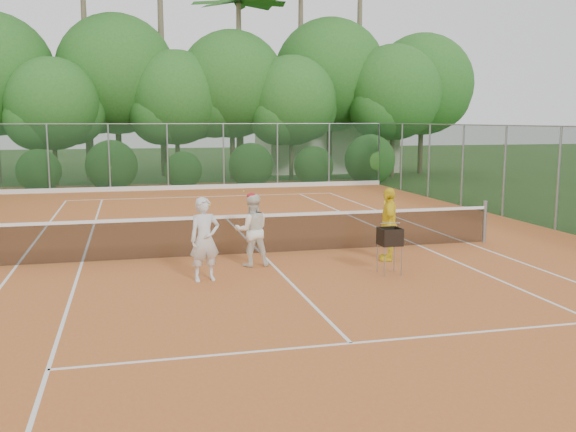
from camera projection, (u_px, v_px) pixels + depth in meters
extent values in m
plane|color=#254418|center=(261.00, 255.00, 15.35)|extent=(120.00, 120.00, 0.00)
cube|color=#B9612A|center=(261.00, 254.00, 15.34)|extent=(18.00, 36.00, 0.02)
cube|color=beige|center=(325.00, 147.00, 40.30)|extent=(8.00, 5.00, 3.00)
cylinder|color=gray|center=(485.00, 222.00, 16.67)|extent=(0.10, 0.10, 1.10)
cube|color=black|center=(261.00, 235.00, 15.27)|extent=(11.87, 0.03, 0.86)
cube|color=white|center=(261.00, 216.00, 15.20)|extent=(11.87, 0.04, 0.07)
imported|color=silver|center=(205.00, 239.00, 12.67)|extent=(0.67, 0.51, 1.67)
imported|color=white|center=(252.00, 230.00, 13.98)|extent=(0.78, 0.61, 1.59)
ellipsoid|color=#B1171D|center=(252.00, 196.00, 13.87)|extent=(0.22, 0.22, 0.14)
imported|color=yellow|center=(389.00, 224.00, 14.56)|extent=(0.73, 1.06, 1.66)
cylinder|color=gray|center=(384.00, 262.00, 13.07)|extent=(0.02, 0.02, 0.61)
cylinder|color=gray|center=(394.00, 257.00, 13.52)|extent=(0.02, 0.02, 0.61)
cube|color=black|center=(390.00, 237.00, 13.22)|extent=(0.42, 0.42, 0.36)
sphere|color=#D2DF33|center=(210.00, 205.00, 23.80)|extent=(0.07, 0.07, 0.07)
sphere|color=#D9E735|center=(244.00, 191.00, 28.58)|extent=(0.07, 0.07, 0.07)
sphere|color=#CCE435|center=(251.00, 204.00, 24.29)|extent=(0.07, 0.07, 0.07)
cube|color=white|center=(204.00, 197.00, 26.75)|extent=(11.03, 0.06, 0.01)
cube|color=white|center=(16.00, 266.00, 14.04)|extent=(0.06, 23.77, 0.01)
cube|color=white|center=(468.00, 243.00, 16.65)|extent=(0.06, 23.77, 0.01)
cube|color=white|center=(82.00, 263.00, 14.36)|extent=(0.06, 23.77, 0.01)
cube|color=white|center=(419.00, 246.00, 16.32)|extent=(0.06, 23.77, 0.01)
cube|color=white|center=(223.00, 215.00, 21.48)|extent=(8.23, 0.06, 0.01)
cube|color=white|center=(351.00, 343.00, 9.20)|extent=(8.23, 0.06, 0.01)
cube|color=white|center=(261.00, 254.00, 15.34)|extent=(0.06, 12.80, 0.01)
cube|color=#19381E|center=(196.00, 157.00, 29.52)|extent=(18.00, 0.02, 3.00)
cylinder|color=gray|center=(379.00, 154.00, 31.66)|extent=(0.07, 0.07, 3.00)
cylinder|color=gray|center=(379.00, 154.00, 31.66)|extent=(0.07, 0.07, 3.00)
cylinder|color=brown|center=(55.00, 153.00, 31.32)|extent=(0.22, 0.22, 3.20)
sphere|color=#275B1E|center=(52.00, 104.00, 30.96)|extent=(4.48, 4.48, 4.48)
cylinder|color=brown|center=(119.00, 138.00, 34.33)|extent=(0.31, 0.31, 4.50)
sphere|color=#275B1E|center=(116.00, 74.00, 33.84)|extent=(6.30, 6.30, 6.30)
cylinder|color=brown|center=(178.00, 148.00, 33.68)|extent=(0.24, 0.24, 3.50)
sphere|color=#275B1E|center=(176.00, 98.00, 33.30)|extent=(4.90, 4.90, 4.90)
cylinder|color=brown|center=(232.00, 141.00, 34.83)|extent=(0.28, 0.28, 4.10)
sphere|color=#275B1E|center=(232.00, 84.00, 34.38)|extent=(5.74, 5.74, 5.74)
cylinder|color=brown|center=(291.00, 148.00, 34.45)|extent=(0.23, 0.23, 3.40)
sphere|color=#275B1E|center=(291.00, 100.00, 34.07)|extent=(4.76, 4.76, 4.76)
cylinder|color=brown|center=(329.00, 135.00, 37.66)|extent=(0.32, 0.32, 4.65)
sphere|color=#275B1E|center=(330.00, 75.00, 37.15)|extent=(6.51, 6.51, 6.51)
cylinder|color=brown|center=(392.00, 143.00, 36.23)|extent=(0.26, 0.26, 3.80)
sphere|color=#275B1E|center=(394.00, 92.00, 35.81)|extent=(5.32, 5.32, 5.32)
cylinder|color=brown|center=(421.00, 138.00, 38.33)|extent=(0.29, 0.29, 4.25)
sphere|color=#275B1E|center=(422.00, 84.00, 37.86)|extent=(5.95, 5.95, 5.95)
cone|color=brown|center=(87.00, 75.00, 33.49)|extent=(0.44, 0.44, 11.00)
cone|color=brown|center=(161.00, 43.00, 36.07)|extent=(0.44, 0.44, 15.00)
cone|color=brown|center=(239.00, 86.00, 34.99)|extent=(0.44, 0.44, 10.00)
cone|color=brown|center=(301.00, 72.00, 37.72)|extent=(0.44, 0.44, 12.00)
cone|color=brown|center=(359.00, 57.00, 39.48)|extent=(0.44, 0.44, 14.00)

